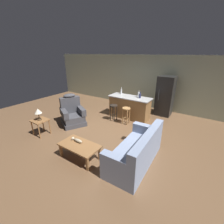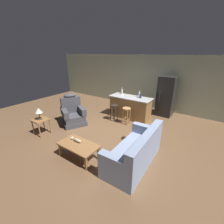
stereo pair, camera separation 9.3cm
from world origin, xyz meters
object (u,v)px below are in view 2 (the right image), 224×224
(refrigerator, at_px, (166,96))
(bottle_tall_green, at_px, (139,95))
(coffee_table, at_px, (79,146))
(fish_figurine, at_px, (76,140))
(bar_stool_left, at_px, (114,110))
(end_table, at_px, (41,122))
(bar_stool_right, at_px, (126,113))
(bottle_wine_dark, at_px, (122,91))
(recliner_near_lamp, at_px, (73,114))
(bottle_short_amber, at_px, (141,96))
(table_lamp, at_px, (39,111))
(kitchen_island, at_px, (130,107))
(couch, at_px, (136,152))

(refrigerator, xyz_separation_m, bottle_tall_green, (-0.83, -1.03, 0.18))
(bottle_tall_green, bearing_deg, coffee_table, -92.54)
(fish_figurine, relative_size, bar_stool_left, 0.50)
(end_table, bearing_deg, bar_stool_left, 58.73)
(bar_stool_left, bearing_deg, bar_stool_right, 0.00)
(fish_figurine, height_order, end_table, end_table)
(bottle_wine_dark, bearing_deg, bar_stool_left, -80.82)
(recliner_near_lamp, height_order, bar_stool_right, recliner_near_lamp)
(bar_stool_right, bearing_deg, bottle_wine_dark, 130.86)
(coffee_table, relative_size, bottle_tall_green, 3.88)
(recliner_near_lamp, bearing_deg, bar_stool_left, 72.79)
(bottle_wine_dark, bearing_deg, coffee_table, -78.08)
(bottle_tall_green, xyz_separation_m, bottle_wine_dark, (-0.87, 0.05, 0.00))
(bar_stool_left, xyz_separation_m, bottle_wine_dark, (-0.14, 0.85, 0.59))
(recliner_near_lamp, height_order, bottle_short_amber, bottle_short_amber)
(table_lamp, distance_m, bar_stool_right, 3.17)
(coffee_table, distance_m, recliner_near_lamp, 2.25)
(end_table, xyz_separation_m, bottle_wine_dark, (1.32, 3.24, 0.60))
(kitchen_island, distance_m, bar_stool_right, 0.66)
(bar_stool_right, bearing_deg, coffee_table, -90.32)
(refrigerator, relative_size, bottle_tall_green, 6.21)
(couch, bearing_deg, table_lamp, 7.20)
(coffee_table, xyz_separation_m, recliner_near_lamp, (-1.77, 1.38, 0.06))
(coffee_table, xyz_separation_m, fish_figurine, (-0.15, 0.07, 0.10))
(bar_stool_right, xyz_separation_m, bottle_tall_green, (0.13, 0.80, 0.59))
(bar_stool_left, xyz_separation_m, bottle_tall_green, (0.73, 0.80, 0.59))
(coffee_table, distance_m, couch, 1.52)
(coffee_table, xyz_separation_m, bottle_tall_green, (0.15, 3.36, 0.69))
(couch, xyz_separation_m, table_lamp, (-3.38, -0.52, 0.53))
(coffee_table, distance_m, bar_stool_right, 2.57)
(kitchen_island, distance_m, bar_stool_left, 0.76)
(fish_figurine, bearing_deg, bottle_wine_dark, 99.67)
(couch, height_order, recliner_near_lamp, recliner_near_lamp)
(bar_stool_left, distance_m, bottle_short_amber, 1.23)
(bottle_short_amber, bearing_deg, fish_figurine, -97.36)
(bottle_tall_green, bearing_deg, recliner_near_lamp, -134.14)
(coffee_table, height_order, bar_stool_right, bar_stool_right)
(coffee_table, distance_m, bottle_wine_dark, 3.56)
(fish_figurine, bearing_deg, bar_stool_left, 99.84)
(bottle_wine_dark, bearing_deg, table_lamp, -111.82)
(table_lamp, height_order, kitchen_island, table_lamp)
(bar_stool_right, bearing_deg, fish_figurine, -93.81)
(kitchen_island, distance_m, bottle_tall_green, 0.68)
(bar_stool_left, distance_m, refrigerator, 2.44)
(refrigerator, distance_m, bottle_wine_dark, 1.97)
(coffee_table, bearing_deg, recliner_near_lamp, 142.01)
(recliner_near_lamp, distance_m, bottle_wine_dark, 2.37)
(fish_figurine, distance_m, bottle_short_amber, 3.26)
(fish_figurine, distance_m, kitchen_island, 3.12)
(bottle_tall_green, height_order, bottle_short_amber, bottle_tall_green)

